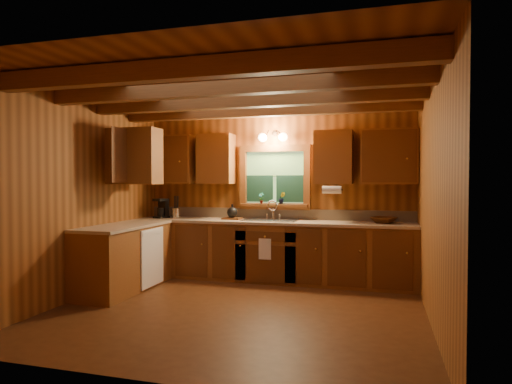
{
  "coord_description": "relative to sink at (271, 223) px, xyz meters",
  "views": [
    {
      "loc": [
        1.59,
        -4.81,
        1.51
      ],
      "look_at": [
        0.0,
        0.8,
        1.35
      ],
      "focal_mm": 30.9,
      "sensor_mm": 36.0,
      "label": 1
    }
  ],
  "objects": [
    {
      "name": "room",
      "position": [
        0.0,
        -1.6,
        0.44
      ],
      "size": [
        4.2,
        4.2,
        4.2
      ],
      "color": "#4F2B13",
      "rests_on": "ground"
    },
    {
      "name": "ceiling_beams",
      "position": [
        0.0,
        -1.6,
        1.63
      ],
      "size": [
        4.2,
        2.54,
        0.18
      ],
      "color": "brown",
      "rests_on": "room"
    },
    {
      "name": "base_cabinets",
      "position": [
        -0.49,
        -0.32,
        -0.43
      ],
      "size": [
        4.2,
        2.22,
        0.86
      ],
      "color": "brown",
      "rests_on": "ground"
    },
    {
      "name": "countertop",
      "position": [
        -0.48,
        -0.31,
        0.02
      ],
      "size": [
        4.2,
        2.24,
        0.04
      ],
      "color": "tan",
      "rests_on": "base_cabinets"
    },
    {
      "name": "backsplash",
      "position": [
        0.0,
        0.28,
        0.12
      ],
      "size": [
        4.2,
        0.02,
        0.16
      ],
      "primitive_type": "cube",
      "color": "tan",
      "rests_on": "room"
    },
    {
      "name": "dishwasher_panel",
      "position": [
        -1.47,
        -0.92,
        -0.43
      ],
      "size": [
        0.02,
        0.6,
        0.8
      ],
      "primitive_type": "cube",
      "color": "white",
      "rests_on": "base_cabinets"
    },
    {
      "name": "upper_cabinets",
      "position": [
        -0.56,
        -0.18,
        0.98
      ],
      "size": [
        4.19,
        1.77,
        0.78
      ],
      "color": "brown",
      "rests_on": "room"
    },
    {
      "name": "window",
      "position": [
        0.0,
        0.26,
        0.67
      ],
      "size": [
        1.12,
        0.08,
        1.0
      ],
      "color": "brown",
      "rests_on": "room"
    },
    {
      "name": "window_sill",
      "position": [
        0.0,
        0.22,
        0.26
      ],
      "size": [
        1.06,
        0.14,
        0.04
      ],
      "primitive_type": "cube",
      "color": "brown",
      "rests_on": "room"
    },
    {
      "name": "wall_sconce",
      "position": [
        0.0,
        0.14,
        1.31
      ],
      "size": [
        0.45,
        0.21,
        0.17
      ],
      "color": "black",
      "rests_on": "room"
    },
    {
      "name": "paper_towel_roll",
      "position": [
        0.92,
        -0.07,
        0.51
      ],
      "size": [
        0.27,
        0.11,
        0.11
      ],
      "primitive_type": "cylinder",
      "rotation": [
        0.0,
        1.57,
        0.0
      ],
      "color": "white",
      "rests_on": "upper_cabinets"
    },
    {
      "name": "dish_towel",
      "position": [
        0.0,
        -0.34,
        -0.34
      ],
      "size": [
        0.18,
        0.01,
        0.3
      ],
      "primitive_type": "cube",
      "color": "white",
      "rests_on": "base_cabinets"
    },
    {
      "name": "sink",
      "position": [
        0.0,
        0.0,
        0.0
      ],
      "size": [
        0.82,
        0.48,
        0.43
      ],
      "color": "silver",
      "rests_on": "countertop"
    },
    {
      "name": "coffee_maker",
      "position": [
        -1.79,
        -0.02,
        0.2
      ],
      "size": [
        0.18,
        0.22,
        0.31
      ],
      "rotation": [
        0.0,
        0.0,
        -0.36
      ],
      "color": "black",
      "rests_on": "countertop"
    },
    {
      "name": "utensil_crock",
      "position": [
        -1.56,
        -0.01,
        0.13
      ],
      "size": [
        0.13,
        0.13,
        0.36
      ],
      "rotation": [
        0.0,
        0.0,
        0.25
      ],
      "color": "silver",
      "rests_on": "countertop"
    },
    {
      "name": "cutting_board",
      "position": [
        -0.62,
        0.03,
        0.06
      ],
      "size": [
        0.3,
        0.22,
        0.03
      ],
      "primitive_type": "cube",
      "rotation": [
        0.0,
        0.0,
        -0.07
      ],
      "color": "#542C12",
      "rests_on": "countertop"
    },
    {
      "name": "teakettle",
      "position": [
        -0.62,
        0.03,
        0.15
      ],
      "size": [
        0.17,
        0.17,
        0.21
      ],
      "rotation": [
        0.0,
        0.0,
        0.3
      ],
      "color": "black",
      "rests_on": "cutting_board"
    },
    {
      "name": "wicker_basket",
      "position": [
        1.64,
        0.04,
        0.09
      ],
      "size": [
        0.46,
        0.46,
        0.09
      ],
      "primitive_type": "imported",
      "rotation": [
        0.0,
        0.0,
        -0.4
      ],
      "color": "#48230C",
      "rests_on": "countertop"
    },
    {
      "name": "potted_plant_left",
      "position": [
        -0.2,
        0.2,
        0.37
      ],
      "size": [
        0.11,
        0.09,
        0.17
      ],
      "primitive_type": "imported",
      "rotation": [
        0.0,
        0.0,
        -0.3
      ],
      "color": "#542C12",
      "rests_on": "window_sill"
    },
    {
      "name": "potted_plant_right",
      "position": [
        0.13,
        0.21,
        0.38
      ],
      "size": [
        0.12,
        0.11,
        0.19
      ],
      "primitive_type": "imported",
      "rotation": [
        0.0,
        0.0,
        0.28
      ],
      "color": "#542C12",
      "rests_on": "window_sill"
    }
  ]
}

